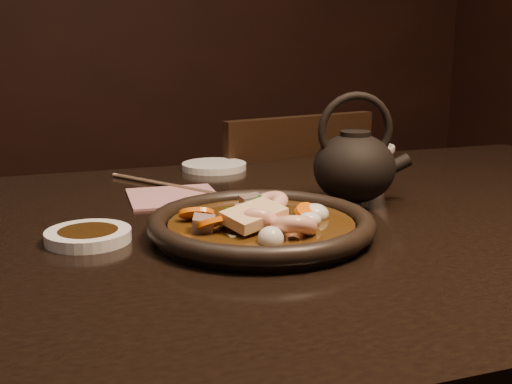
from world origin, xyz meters
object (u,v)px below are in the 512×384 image
object	(u,v)px
tea_cup	(369,166)
chair	(273,266)
plate	(261,225)
teapot	(355,164)
table	(258,274)

from	to	relation	value
tea_cup	chair	bearing A→B (deg)	90.32
plate	teapot	distance (m)	0.23
chair	tea_cup	distance (m)	0.56
table	plate	distance (m)	0.11
table	tea_cup	size ratio (longest dim) A/B	19.22
chair	plate	distance (m)	0.76
table	plate	world-z (taller)	plate
tea_cup	teapot	bearing A→B (deg)	-131.50
tea_cup	teapot	world-z (taller)	teapot
plate	teapot	xyz separation A→B (m)	(0.19, 0.11, 0.05)
plate	table	bearing A→B (deg)	73.76
table	tea_cup	world-z (taller)	tea_cup
table	teapot	world-z (taller)	teapot
table	teapot	distance (m)	0.23
table	plate	size ratio (longest dim) A/B	5.38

